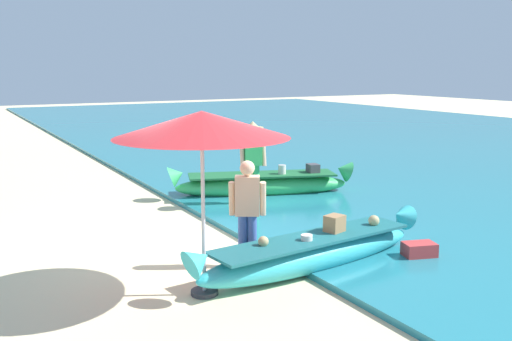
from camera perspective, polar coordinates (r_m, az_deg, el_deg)
name	(u,v)px	position (r m, az deg, el deg)	size (l,w,h in m)	color
ground_plane	(198,259)	(9.22, -5.72, -8.61)	(80.00, 80.00, 0.00)	beige
sea	(430,144)	(23.16, 16.67, 2.51)	(24.00, 56.00, 0.10)	teal
boat_cyan_foreground	(313,252)	(8.64, 5.61, -7.93)	(4.24, 1.14, 0.78)	#33B2BC
boat_green_midground	(262,184)	(13.34, 0.63, -1.33)	(4.20, 2.08, 0.85)	#38B760
person_vendor_hatted	(253,158)	(12.18, -0.31, 1.22)	(0.58, 0.44, 1.84)	green
person_tourist_customer	(247,208)	(8.62, -0.85, -3.64)	(0.58, 0.44, 1.61)	#3D5BA8
patio_umbrella_large	(202,125)	(7.33, -5.32, 4.41)	(2.24, 2.24, 2.41)	#B7B7BC
cooler_box	(419,252)	(9.34, 15.65, -7.72)	(0.48, 0.31, 0.31)	#C63838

